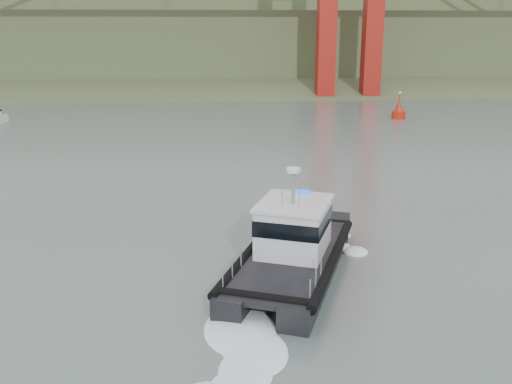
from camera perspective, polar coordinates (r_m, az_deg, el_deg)
The scene contains 4 objects.
ground at distance 26.68m, azimuth 0.42°, elevation -10.23°, with size 400.00×400.00×0.00m, color #4B5954.
headlands at distance 149.41m, azimuth -4.04°, elevation 14.21°, with size 500.00×105.36×27.12m.
patrol_boat at distance 28.40m, azimuth 3.61°, elevation -5.49°, with size 8.08×12.25×5.59m.
nav_buoy at distance 80.09m, azimuth 14.09°, elevation 7.85°, with size 1.86×1.86×3.87m.
Camera 1 is at (-2.18, -23.82, 11.82)m, focal length 40.00 mm.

